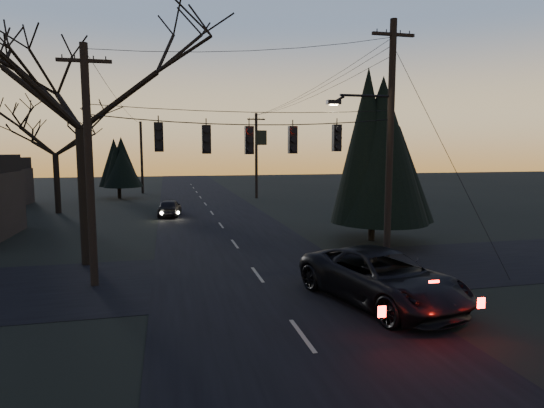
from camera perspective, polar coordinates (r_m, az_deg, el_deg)
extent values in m
cube|color=black|center=(27.63, -5.91, -3.37)|extent=(8.00, 120.00, 0.02)
cube|color=black|center=(17.99, -1.84, -8.89)|extent=(60.00, 7.00, 0.02)
cylinder|color=black|center=(17.32, -2.74, 10.86)|extent=(11.50, 0.04, 0.04)
cylinder|color=black|center=(20.68, -22.52, 0.70)|extent=(0.44, 0.44, 5.72)
cylinder|color=black|center=(25.11, 12.39, -2.69)|extent=(0.36, 0.36, 1.60)
cone|color=black|center=(24.78, 12.62, 6.41)|extent=(4.95, 4.95, 7.14)
cylinder|color=black|center=(38.72, -25.37, 2.25)|extent=(0.44, 0.44, 4.48)
cylinder|color=black|center=(48.38, -18.61, 1.62)|extent=(0.36, 0.36, 1.60)
cone|color=black|center=(48.23, -18.73, 4.69)|extent=(3.65, 3.65, 4.38)
imported|color=black|center=(15.02, 13.56, -8.97)|extent=(4.28, 6.56, 1.68)
imported|color=black|center=(34.29, -12.73, -0.47)|extent=(1.93, 3.85, 1.26)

